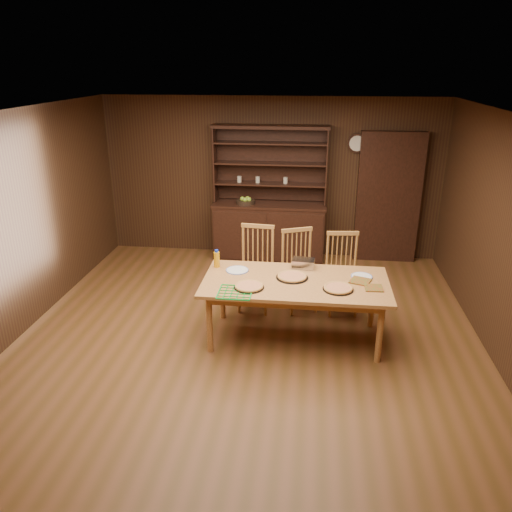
# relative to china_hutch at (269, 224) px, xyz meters

# --- Properties ---
(floor) EXTENTS (6.00, 6.00, 0.00)m
(floor) POSITION_rel_china_hutch_xyz_m (0.00, -2.75, -0.60)
(floor) COLOR brown
(floor) RESTS_ON ground
(room_shell) EXTENTS (6.00, 6.00, 6.00)m
(room_shell) POSITION_rel_china_hutch_xyz_m (0.00, -2.75, 0.98)
(room_shell) COLOR silver
(room_shell) RESTS_ON floor
(china_hutch) EXTENTS (1.84, 0.52, 2.17)m
(china_hutch) POSITION_rel_china_hutch_xyz_m (0.00, 0.00, 0.00)
(china_hutch) COLOR black
(china_hutch) RESTS_ON floor
(doorway) EXTENTS (1.00, 0.18, 2.10)m
(doorway) POSITION_rel_china_hutch_xyz_m (1.90, 0.15, 0.45)
(doorway) COLOR black
(doorway) RESTS_ON floor
(wall_clock) EXTENTS (0.30, 0.05, 0.30)m
(wall_clock) POSITION_rel_china_hutch_xyz_m (1.35, 0.20, 1.30)
(wall_clock) COLOR black
(wall_clock) RESTS_ON room_shell
(dining_table) EXTENTS (2.13, 1.06, 0.75)m
(dining_table) POSITION_rel_china_hutch_xyz_m (0.54, -2.60, 0.08)
(dining_table) COLOR #BA8240
(dining_table) RESTS_ON floor
(chair_left) EXTENTS (0.50, 0.48, 1.12)m
(chair_left) POSITION_rel_china_hutch_xyz_m (-0.01, -1.80, 0.00)
(chair_left) COLOR #B57F3E
(chair_left) RESTS_ON floor
(chair_center) EXTENTS (0.57, 0.56, 1.08)m
(chair_center) POSITION_rel_china_hutch_xyz_m (0.55, -1.75, -0.02)
(chair_center) COLOR #B57F3E
(chair_center) RESTS_ON floor
(chair_right) EXTENTS (0.48, 0.46, 1.06)m
(chair_right) POSITION_rel_china_hutch_xyz_m (1.11, -1.77, -0.03)
(chair_right) COLOR #B57F3E
(chair_right) RESTS_ON floor
(pizza_left) EXTENTS (0.34, 0.34, 0.04)m
(pizza_left) POSITION_rel_china_hutch_xyz_m (0.04, -2.85, 0.17)
(pizza_left) COLOR black
(pizza_left) RESTS_ON dining_table
(pizza_right) EXTENTS (0.34, 0.34, 0.04)m
(pizza_right) POSITION_rel_china_hutch_xyz_m (1.02, -2.79, 0.17)
(pizza_right) COLOR black
(pizza_right) RESTS_ON dining_table
(pizza_center) EXTENTS (0.37, 0.37, 0.04)m
(pizza_center) POSITION_rel_china_hutch_xyz_m (0.50, -2.53, 0.17)
(pizza_center) COLOR black
(pizza_center) RESTS_ON dining_table
(cooling_rack) EXTENTS (0.43, 0.43, 0.02)m
(cooling_rack) POSITION_rel_china_hutch_xyz_m (-0.10, -3.00, 0.16)
(cooling_rack) COLOR #0B972D
(cooling_rack) RESTS_ON dining_table
(plate_left) EXTENTS (0.27, 0.27, 0.02)m
(plate_left) POSITION_rel_china_hutch_xyz_m (-0.17, -2.39, 0.16)
(plate_left) COLOR silver
(plate_left) RESTS_ON dining_table
(plate_right) EXTENTS (0.25, 0.25, 0.02)m
(plate_right) POSITION_rel_china_hutch_xyz_m (1.30, -2.41, 0.16)
(plate_right) COLOR silver
(plate_right) RESTS_ON dining_table
(foil_dish) EXTENTS (0.28, 0.21, 0.11)m
(foil_dish) POSITION_rel_china_hutch_xyz_m (0.62, -2.19, 0.21)
(foil_dish) COLOR silver
(foil_dish) RESTS_ON dining_table
(juice_bottle) EXTENTS (0.07, 0.07, 0.22)m
(juice_bottle) POSITION_rel_china_hutch_xyz_m (-0.43, -2.30, 0.26)
(juice_bottle) COLOR orange
(juice_bottle) RESTS_ON dining_table
(pot_holder_a) EXTENTS (0.20, 0.20, 0.01)m
(pot_holder_a) POSITION_rel_china_hutch_xyz_m (1.41, -2.71, 0.16)
(pot_holder_a) COLOR #B02014
(pot_holder_a) RESTS_ON dining_table
(pot_holder_b) EXTENTS (0.28, 0.28, 0.02)m
(pot_holder_b) POSITION_rel_china_hutch_xyz_m (1.28, -2.54, 0.16)
(pot_holder_b) COLOR #B02014
(pot_holder_b) RESTS_ON dining_table
(fruit_bowl) EXTENTS (0.30, 0.30, 0.12)m
(fruit_bowl) POSITION_rel_china_hutch_xyz_m (-0.38, -0.07, 0.39)
(fruit_bowl) COLOR black
(fruit_bowl) RESTS_ON china_hutch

